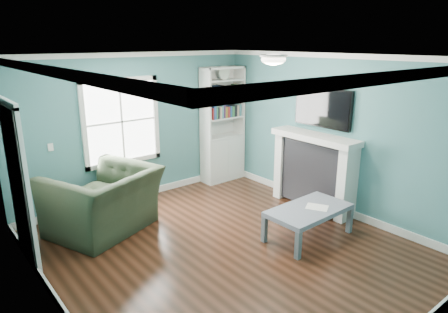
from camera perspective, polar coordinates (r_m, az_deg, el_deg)
floor at (r=5.71m, az=0.45°, el=-12.99°), size 5.00×5.00×0.00m
room_walls at (r=5.13m, az=0.49°, el=2.62°), size 5.00×5.00×5.00m
trim at (r=5.22m, az=0.48°, el=-1.06°), size 4.50×5.00×2.60m
window at (r=7.08m, az=-14.42°, el=4.83°), size 1.40×0.06×1.50m
bookshelf at (r=8.10m, az=-0.23°, el=2.95°), size 0.90×0.35×2.31m
fireplace at (r=6.97m, az=12.71°, el=-2.16°), size 0.44×1.58×1.30m
tv at (r=6.81m, az=13.92°, el=6.79°), size 0.06×1.10×0.65m
door at (r=5.60m, az=-27.33°, el=-3.50°), size 0.12×0.98×2.17m
ceiling_fixture at (r=5.67m, az=7.08°, el=13.71°), size 0.38×0.38×0.15m
light_switch at (r=6.73m, az=-23.53°, el=1.23°), size 0.08×0.01×0.12m
recliner at (r=6.21m, az=-16.96°, el=-4.76°), size 1.70×1.41×1.27m
coffee_table at (r=5.97m, az=12.03°, el=-7.73°), size 1.27×0.71×0.46m
paper_sheet at (r=6.00m, az=13.16°, el=-7.06°), size 0.36×0.39×0.00m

